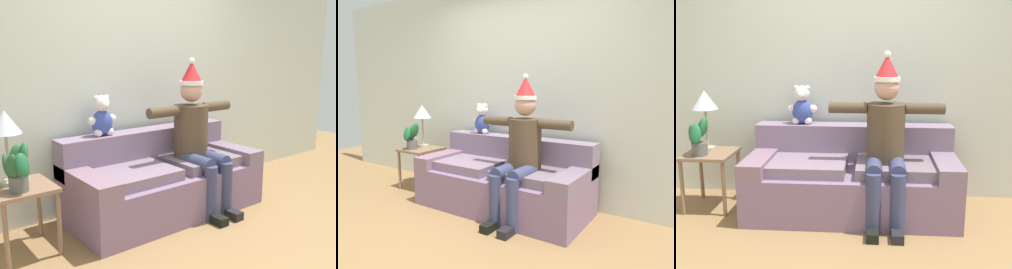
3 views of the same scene
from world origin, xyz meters
The scene contains 8 objects.
ground_plane centered at (0.00, 0.00, 0.00)m, with size 10.00×10.00×0.00m, color olive.
back_wall centered at (0.00, 1.55, 1.35)m, with size 7.00×0.10×2.70m, color silver.
couch centered at (0.00, 1.04, 0.32)m, with size 1.91×0.86×0.79m.
person_seated centered at (0.30, 0.88, 0.76)m, with size 1.02×0.77×1.50m.
teddy_bear centered at (-0.51, 1.30, 0.96)m, with size 0.29×0.17×0.38m.
side_table centered at (-1.36, 1.04, 0.45)m, with size 0.45×0.48×0.55m.
table_lamp centered at (-1.42, 1.14, 1.01)m, with size 0.24×0.24×0.58m.
potted_plant centered at (-1.41, 0.93, 0.73)m, with size 0.22×0.26×0.37m.
Camera 1 is at (-2.24, -1.90, 1.55)m, focal length 41.89 mm.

